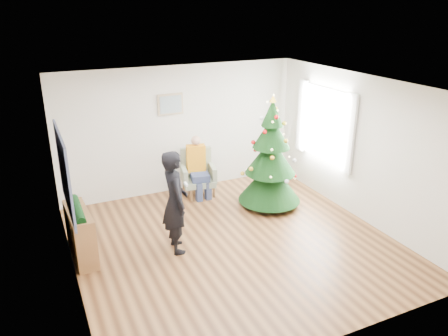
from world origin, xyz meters
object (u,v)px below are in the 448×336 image
standing_man (175,202)px  console (81,234)px  christmas_tree (271,158)px  stool (268,191)px  armchair (198,179)px

standing_man → console: 1.53m
christmas_tree → standing_man: 2.33m
christmas_tree → console: bearing=-173.5°
christmas_tree → console: (-3.59, -0.41, -0.58)m
standing_man → console: size_ratio=1.67×
console → christmas_tree: bearing=3.5°
stool → standing_man: (-2.14, -0.76, 0.52)m
console → stool: bearing=3.1°
stool → armchair: size_ratio=0.65×
armchair → christmas_tree: bearing=-33.0°
armchair → console: size_ratio=0.95×
armchair → stool: bearing=-34.9°
christmas_tree → standing_man: (-2.18, -0.80, -0.15)m
christmas_tree → armchair: christmas_tree is taller
stool → armchair: 1.50m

